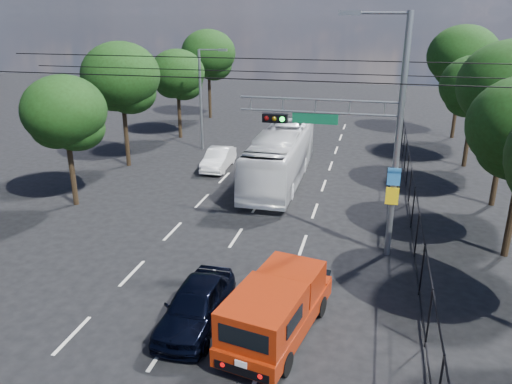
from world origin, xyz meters
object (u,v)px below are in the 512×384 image
(white_van, at_px, (218,159))
(navy_hatchback, at_px, (196,305))
(white_bus, at_px, (280,157))
(signal_mast, at_px, (366,128))
(red_pickup, at_px, (277,307))

(white_van, bearing_deg, navy_hatchback, -76.61)
(navy_hatchback, bearing_deg, white_van, 105.37)
(white_bus, height_order, white_van, white_bus)
(signal_mast, bearing_deg, red_pickup, -107.90)
(red_pickup, relative_size, navy_hatchback, 1.31)
(white_bus, distance_m, white_van, 4.65)
(signal_mast, relative_size, white_van, 2.40)
(signal_mast, relative_size, navy_hatchback, 2.26)
(red_pickup, xyz_separation_m, navy_hatchback, (-2.61, 0.03, -0.33))
(red_pickup, height_order, navy_hatchback, red_pickup)
(navy_hatchback, xyz_separation_m, white_van, (-4.45, 16.26, -0.07))
(signal_mast, distance_m, navy_hatchback, 9.24)
(signal_mast, relative_size, white_bus, 0.88)
(red_pickup, distance_m, navy_hatchback, 2.63)
(navy_hatchback, height_order, white_bus, white_bus)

